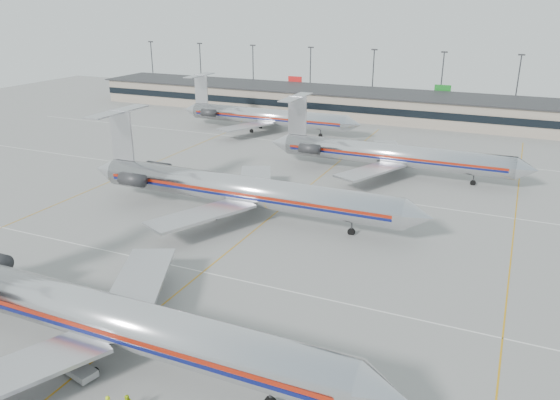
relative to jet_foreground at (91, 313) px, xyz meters
The scene contains 9 objects.
ground 6.90m from the jet_foreground, 84.59° to the left, with size 260.00×260.00×0.00m, color gray.
apron_markings 16.20m from the jet_foreground, 88.02° to the left, with size 160.00×0.15×0.02m, color silver.
terminal 103.73m from the jet_foreground, 89.70° to the left, with size 162.00×17.00×6.25m.
light_mast_row 117.86m from the jet_foreground, 89.73° to the left, with size 163.60×0.40×15.28m.
jet_foreground is the anchor object (origin of this frame).
jet_second_row 31.99m from the jet_foreground, 96.70° to the left, with size 49.51×29.15×12.96m.
jet_third_row 59.08m from the jet_foreground, 80.05° to the left, with size 43.99×27.06×12.03m.
jet_back_row 81.82m from the jet_foreground, 105.85° to the left, with size 42.74×26.29×11.69m.
belt_loader 4.18m from the jet_foreground, 79.45° to the right, with size 4.87×2.32×2.49m.
Camera 1 is at (28.71, -34.25, 27.32)m, focal length 35.00 mm.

